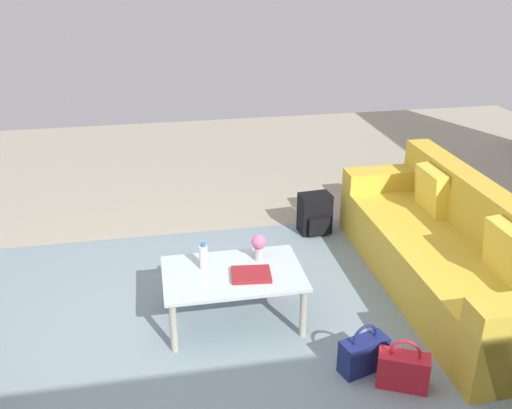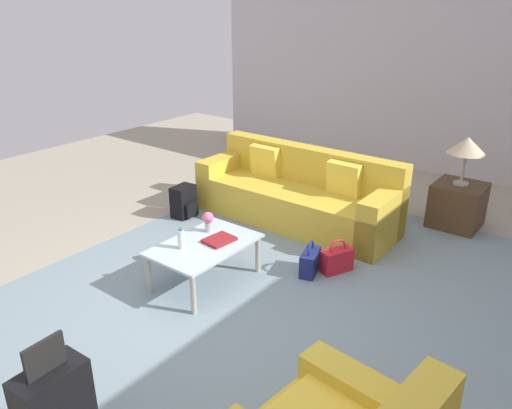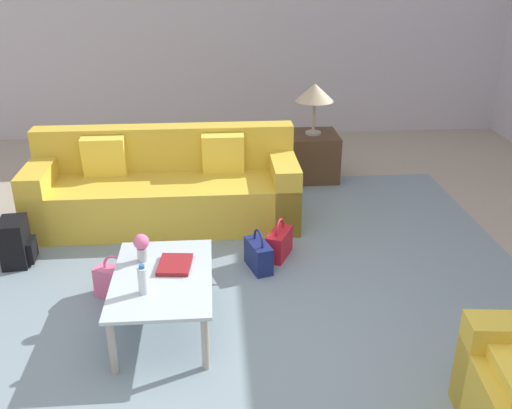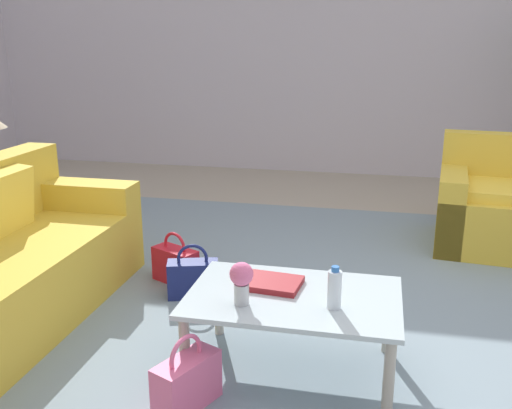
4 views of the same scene
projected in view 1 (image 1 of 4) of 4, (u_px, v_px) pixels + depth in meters
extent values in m
plane|color=#A89E89|center=(186.00, 370.00, 3.78)|extent=(12.00, 12.00, 0.00)
cube|color=gray|center=(281.00, 378.00, 3.70)|extent=(5.20, 4.40, 0.01)
cube|color=gold|center=(440.00, 266.00, 4.59)|extent=(0.85, 2.50, 0.45)
cube|color=gold|center=(480.00, 239.00, 4.55)|extent=(0.22, 2.50, 0.88)
cube|color=gold|center=(386.00, 200.00, 5.56)|extent=(0.85, 0.24, 0.64)
cube|color=yellow|center=(507.00, 253.00, 3.94)|extent=(0.16, 0.40, 0.41)
cube|color=yellow|center=(432.00, 191.00, 4.95)|extent=(0.16, 0.40, 0.41)
cube|color=silver|center=(233.00, 274.00, 4.13)|extent=(1.02, 0.67, 0.02)
cylinder|color=#ADA899|center=(303.00, 313.00, 4.04)|extent=(0.05, 0.05, 0.39)
cylinder|color=#ADA899|center=(173.00, 327.00, 3.89)|extent=(0.05, 0.05, 0.39)
cylinder|color=#ADA899|center=(285.00, 272.00, 4.55)|extent=(0.05, 0.05, 0.39)
cylinder|color=#ADA899|center=(169.00, 284.00, 4.39)|extent=(0.05, 0.05, 0.39)
cylinder|color=silver|center=(204.00, 257.00, 4.15)|extent=(0.06, 0.06, 0.18)
cylinder|color=#2D6BBC|center=(203.00, 245.00, 4.11)|extent=(0.04, 0.04, 0.02)
cube|color=maroon|center=(251.00, 274.00, 4.07)|extent=(0.30, 0.25, 0.03)
cylinder|color=#B2B7BC|center=(259.00, 253.00, 4.28)|extent=(0.07, 0.07, 0.10)
sphere|color=#DB6693|center=(259.00, 242.00, 4.24)|extent=(0.11, 0.11, 0.11)
cube|color=navy|center=(363.00, 355.00, 3.74)|extent=(0.35, 0.23, 0.24)
torus|color=navy|center=(365.00, 338.00, 3.68)|extent=(0.19, 0.08, 0.20)
cube|color=pink|center=(276.00, 274.00, 4.67)|extent=(0.26, 0.35, 0.24)
torus|color=pink|center=(277.00, 259.00, 4.61)|extent=(0.10, 0.19, 0.20)
cube|color=red|center=(403.00, 371.00, 3.60)|extent=(0.35, 0.26, 0.24)
torus|color=red|center=(405.00, 353.00, 3.54)|extent=(0.19, 0.10, 0.20)
cube|color=black|center=(315.00, 213.00, 5.55)|extent=(0.32, 0.23, 0.40)
cube|color=black|center=(319.00, 226.00, 5.48)|extent=(0.21, 0.08, 0.18)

